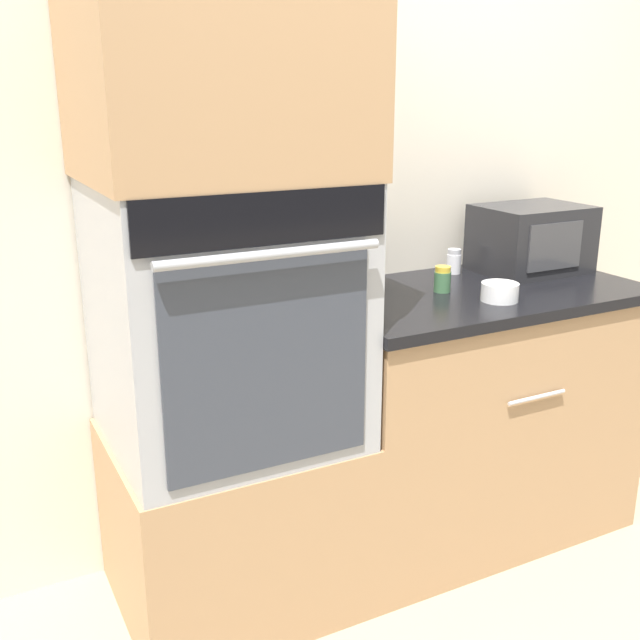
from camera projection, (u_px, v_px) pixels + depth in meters
The scene contains 11 objects.
ground_plane at pixel (380, 616), 2.23m from camera, with size 12.00×12.00×0.00m, color gray.
wall_back at pixel (286, 172), 2.39m from camera, with size 8.00×0.05×2.50m.
oven_cabinet_base at pixel (233, 516), 2.25m from camera, with size 0.68×0.60×0.54m.
wall_oven at pixel (226, 313), 2.06m from camera, with size 0.66×0.64×0.74m.
oven_cabinet_upper at pixel (215, 48), 1.86m from camera, with size 0.68×0.60×0.64m.
counter_unit at pixel (469, 410), 2.59m from camera, with size 1.09×0.63×0.88m.
microwave at pixel (531, 239), 2.66m from camera, with size 0.38×0.29×0.24m.
knife_block at pixel (354, 266), 2.39m from camera, with size 0.12×0.15×0.22m.
bowl at pixel (500, 292), 2.30m from camera, with size 0.11×0.11×0.06m.
condiment_jar_near at pixel (442, 279), 2.41m from camera, with size 0.05×0.05×0.08m.
condiment_jar_mid at pixel (454, 262), 2.65m from camera, with size 0.05×0.05×0.09m.
Camera 1 is at (-1.02, -1.58, 1.50)m, focal length 42.00 mm.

